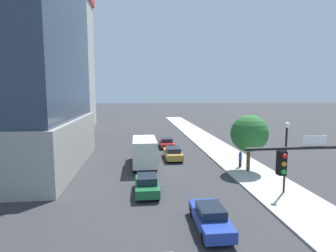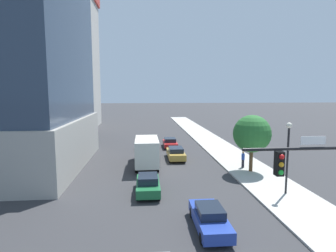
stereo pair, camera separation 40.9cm
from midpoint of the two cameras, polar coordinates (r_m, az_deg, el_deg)
sidewalk at (r=30.29m, az=15.54°, el=-8.54°), size 4.88×120.00×0.15m
construction_building at (r=68.30m, az=-21.89°, el=14.34°), size 14.16×15.47×40.21m
traffic_light_pole at (r=13.82m, az=27.88°, el=-9.51°), size 4.85×0.48×6.25m
street_lamp at (r=23.27m, az=22.81°, el=-3.98°), size 0.44×0.44×5.62m
street_tree at (r=28.62m, az=16.11°, el=-1.51°), size 3.74×3.74×5.69m
car_gold at (r=33.37m, az=0.68°, el=-5.65°), size 1.91×4.77×1.48m
car_red at (r=40.54m, az=-0.59°, el=-3.48°), size 1.91×4.34×1.36m
car_black at (r=38.55m, az=-5.55°, el=-4.07°), size 1.72×4.61×1.34m
car_blue at (r=17.26m, az=8.06°, el=-18.28°), size 1.73×4.64×1.45m
car_green at (r=22.49m, az=-4.92°, el=-11.99°), size 1.83×4.21×1.52m
box_truck at (r=30.15m, az=-5.34°, el=-4.99°), size 2.41×7.74×3.21m
pedestrian_blue_shirt at (r=30.33m, az=14.39°, el=-6.63°), size 0.34×0.34×1.72m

